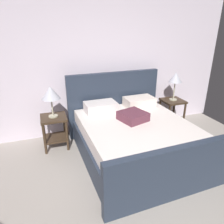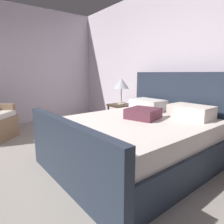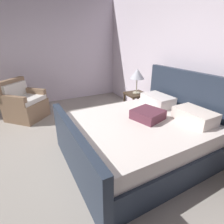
# 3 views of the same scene
# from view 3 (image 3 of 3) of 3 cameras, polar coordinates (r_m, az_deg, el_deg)

# --- Properties ---
(ground_plane) EXTENTS (5.72, 5.52, 0.02)m
(ground_plane) POSITION_cam_3_polar(r_m,az_deg,el_deg) (2.95, -24.37, -16.21)
(ground_plane) COLOR #A49B91
(wall_back) EXTENTS (5.84, 0.12, 2.80)m
(wall_back) POSITION_cam_3_polar(r_m,az_deg,el_deg) (3.59, 23.06, 15.56)
(wall_back) COLOR silver
(wall_back) RESTS_ON ground
(wall_side_left) EXTENTS (0.12, 5.64, 2.80)m
(wall_side_left) POSITION_cam_3_polar(r_m,az_deg,el_deg) (5.29, -29.13, 16.45)
(wall_side_left) COLOR silver
(wall_side_left) RESTS_ON ground
(bed) EXTENTS (1.94, 2.19, 1.25)m
(bed) POSITION_cam_3_polar(r_m,az_deg,el_deg) (2.79, 9.69, -7.50)
(bed) COLOR #293343
(bed) RESTS_ON ground
(nightstand_left) EXTENTS (0.44, 0.44, 0.60)m
(nightstand_left) POSITION_cam_3_polar(r_m,az_deg,el_deg) (4.07, 7.71, 3.42)
(nightstand_left) COLOR #3B2B1C
(nightstand_left) RESTS_ON ground
(table_lamp_left) EXTENTS (0.31, 0.31, 0.54)m
(table_lamp_left) POSITION_cam_3_polar(r_m,az_deg,el_deg) (3.91, 8.19, 12.00)
(table_lamp_left) COLOR #B7B293
(table_lamp_left) RESTS_ON nightstand_left
(armchair) EXTENTS (1.03, 1.03, 0.90)m
(armchair) POSITION_cam_3_polar(r_m,az_deg,el_deg) (4.52, -26.66, 2.35)
(armchair) COLOR #8B6C51
(armchair) RESTS_ON ground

